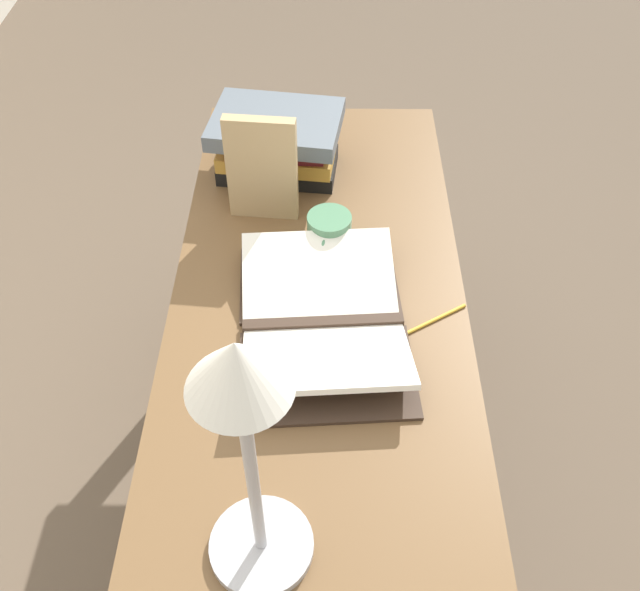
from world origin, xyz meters
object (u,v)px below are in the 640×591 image
object	(u,v)px
coffee_mug	(329,233)
pencil	(433,320)
book_stack_tall	(277,143)
book_standing_upright	(262,169)
reading_lamp	(246,428)
open_book	(323,320)

from	to	relation	value
coffee_mug	pencil	world-z (taller)	coffee_mug
book_stack_tall	coffee_mug	bearing A→B (deg)	-155.56
book_standing_upright	reading_lamp	xyz separation A→B (m)	(-0.80, -0.05, 0.21)
book_stack_tall	reading_lamp	distance (m)	0.99
book_standing_upright	pencil	bearing A→B (deg)	-127.63
book_stack_tall	book_standing_upright	xyz separation A→B (m)	(-0.16, 0.02, 0.04)
book_stack_tall	coffee_mug	size ratio (longest dim) A/B	2.63
book_standing_upright	open_book	bearing A→B (deg)	-153.17
coffee_mug	open_book	bearing A→B (deg)	177.48
open_book	coffee_mug	size ratio (longest dim) A/B	3.88
open_book	coffee_mug	distance (m)	0.23
reading_lamp	coffee_mug	xyz separation A→B (m)	(0.68, -0.10, -0.29)
book_standing_upright	coffee_mug	xyz separation A→B (m)	(-0.11, -0.15, -0.08)
open_book	book_stack_tall	bearing A→B (deg)	8.65
reading_lamp	pencil	world-z (taller)	reading_lamp
pencil	book_standing_upright	bearing A→B (deg)	47.26
pencil	coffee_mug	bearing A→B (deg)	43.92
reading_lamp	book_stack_tall	bearing A→B (deg)	1.48
book_stack_tall	pencil	bearing A→B (deg)	-145.87
reading_lamp	coffee_mug	world-z (taller)	reading_lamp
coffee_mug	pencil	bearing A→B (deg)	-136.08
book_standing_upright	pencil	size ratio (longest dim) A/B	1.80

